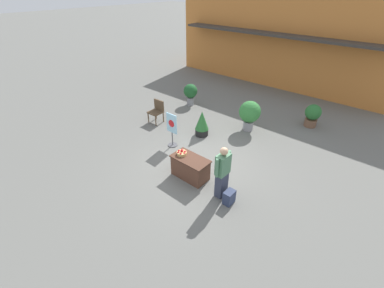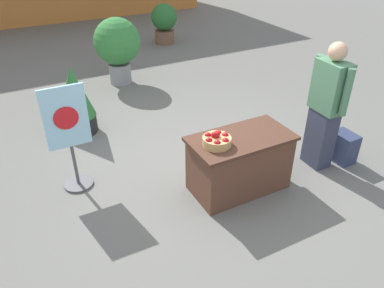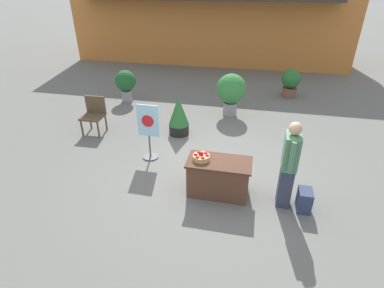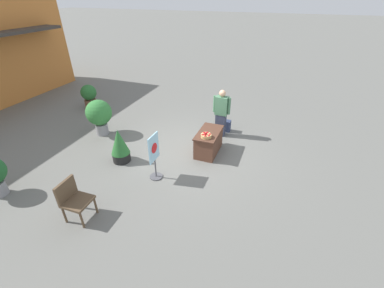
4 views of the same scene
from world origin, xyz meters
The scene contains 9 objects.
ground_plane centered at (0.00, 0.00, 0.00)m, with size 120.00×120.00×0.00m, color slate.
display_table centered at (0.15, -0.53, 0.37)m, with size 1.22×0.65×0.73m.
apple_basket centered at (-0.20, -0.55, 0.79)m, with size 0.32×0.32×0.16m.
person_visitor centered at (1.38, -0.59, 0.85)m, with size 0.28×0.61×1.68m.
backpack centered at (1.75, -0.70, 0.21)m, with size 0.24×0.34×0.42m.
poster_board centered at (-1.60, 0.44, 0.70)m, with size 0.50×0.36×1.33m.
potted_plant_near_right centered at (-0.03, 3.41, 0.78)m, with size 0.89×0.89×1.28m.
potted_plant_far_left centered at (-1.25, 1.79, 0.54)m, with size 0.55×0.55×1.06m.
potted_plant_near_left centered at (1.87, 5.47, 0.56)m, with size 0.66×0.66×1.00m.
Camera 2 is at (-2.09, -3.55, 2.92)m, focal length 35.00 mm.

